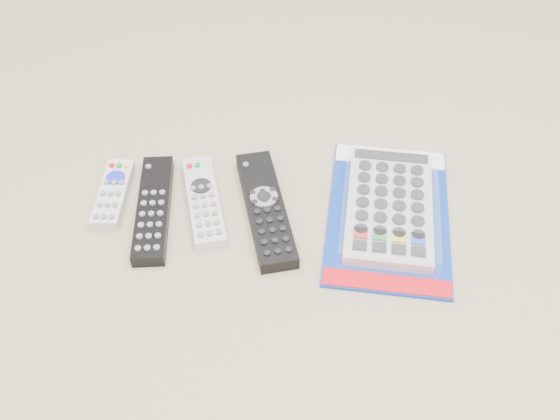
{
  "coord_description": "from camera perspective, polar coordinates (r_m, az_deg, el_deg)",
  "views": [
    {
      "loc": [
        0.0,
        -0.59,
        0.67
      ],
      "look_at": [
        0.04,
        0.02,
        0.01
      ],
      "focal_mm": 40.0,
      "sensor_mm": 36.0,
      "label": 1
    }
  ],
  "objects": [
    {
      "name": "remote_silver_dvd",
      "position": [
        0.92,
        -7.0,
        0.84
      ],
      "size": [
        0.07,
        0.18,
        0.02
      ],
      "rotation": [
        0.0,
        0.0,
        0.15
      ],
      "color": "silver",
      "rests_on": "ground"
    },
    {
      "name": "remote_large_black",
      "position": [
        0.9,
        -1.32,
        0.15
      ],
      "size": [
        0.08,
        0.23,
        0.02
      ],
      "rotation": [
        0.0,
        0.0,
        0.14
      ],
      "color": "black",
      "rests_on": "ground"
    },
    {
      "name": "remote_small_grey",
      "position": [
        0.96,
        -15.0,
        1.47
      ],
      "size": [
        0.05,
        0.14,
        0.02
      ],
      "rotation": [
        0.0,
        0.0,
        -0.09
      ],
      "color": "silver",
      "rests_on": "ground"
    },
    {
      "name": "remote_slim_black",
      "position": [
        0.92,
        -11.49,
        0.12
      ],
      "size": [
        0.05,
        0.2,
        0.02
      ],
      "rotation": [
        0.0,
        0.0,
        -0.0
      ],
      "color": "black",
      "rests_on": "ground"
    },
    {
      "name": "jumbo_remote_packaged",
      "position": [
        0.91,
        9.98,
        0.44
      ],
      "size": [
        0.23,
        0.31,
        0.04
      ],
      "rotation": [
        0.0,
        0.0,
        -0.2
      ],
      "color": "#0E349F",
      "rests_on": "ground"
    }
  ]
}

